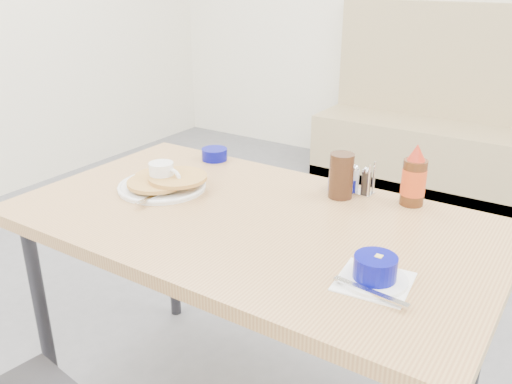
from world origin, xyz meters
The scene contains 10 objects.
booth_bench centered at (0.00, 2.78, 0.35)m, with size 1.90×0.56×1.22m.
dining_table centered at (0.00, 0.25, 0.70)m, with size 1.40×0.80×0.76m.
pancake_plate centered at (-0.36, 0.27, 0.78)m, with size 0.29×0.31×0.05m.
coffee_mug centered at (-0.35, 0.27, 0.81)m, with size 0.12×0.08×0.09m.
grits_setting centered at (0.43, 0.11, 0.79)m, with size 0.19×0.18×0.07m.
creamer_bowl centered at (-0.39, 0.59, 0.78)m, with size 0.10×0.10×0.04m.
butter_bowl centered at (0.14, 0.58, 0.78)m, with size 0.09×0.09×0.04m.
amber_tumbler centered at (0.15, 0.52, 0.83)m, with size 0.08×0.08×0.14m, color #361E11.
condiment_caddy centered at (0.19, 0.59, 0.80)m, with size 0.09×0.06×0.11m.
syrup_bottle centered at (0.36, 0.59, 0.84)m, with size 0.07×0.07×0.19m.
Camera 1 is at (0.79, -0.93, 1.43)m, focal length 38.00 mm.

